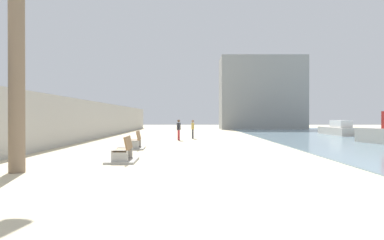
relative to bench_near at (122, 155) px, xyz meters
The scene contains 8 objects.
ground_plane 13.72m from the bench_near, 80.75° to the left, with size 120.00×120.00×0.00m, color beige.
seawall 14.59m from the bench_near, 111.37° to the left, with size 0.80×64.00×2.95m, color #ADAAA3.
bench_near is the anchor object (origin of this frame).
bench_far 6.09m from the bench_near, 94.06° to the left, with size 1.21×2.16×0.98m.
person_walking 14.10m from the bench_near, 83.15° to the left, with size 0.28×0.50×1.54m.
person_standing 16.43m from the bench_near, 80.42° to the left, with size 0.22×0.53×1.51m.
boat_far_right 27.87m from the bench_near, 53.34° to the left, with size 1.68×7.08×1.39m.
harbor_building 43.74m from the bench_near, 72.91° to the left, with size 12.00×6.00×10.36m, color gray.
Camera 1 is at (0.47, -10.64, 1.71)m, focal length 36.61 mm.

